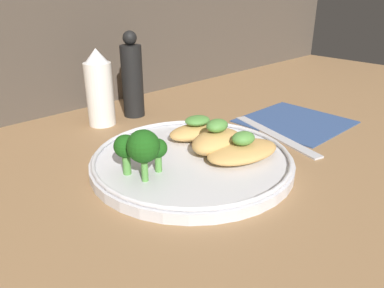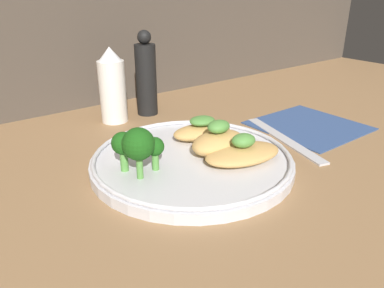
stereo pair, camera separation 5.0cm
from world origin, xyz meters
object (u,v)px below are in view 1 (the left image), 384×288
object	(u,v)px
broccoli_bunch	(141,148)
sauce_bottle	(100,89)
plate	(192,160)
pepper_grinder	(132,78)

from	to	relation	value
broccoli_bunch	sauce_bottle	distance (cm)	24.74
broccoli_bunch	sauce_bottle	size ratio (longest dim) A/B	0.49
plate	sauce_bottle	bearing A→B (deg)	89.65
broccoli_bunch	sauce_bottle	bearing A→B (deg)	70.00
broccoli_bunch	pepper_grinder	world-z (taller)	pepper_grinder
sauce_bottle	pepper_grinder	distance (cm)	6.86
plate	pepper_grinder	world-z (taller)	pepper_grinder
plate	pepper_grinder	xyz separation A→B (cm)	(6.96, 23.30, 6.18)
plate	sauce_bottle	size ratio (longest dim) A/B	2.06
sauce_bottle	plate	bearing A→B (deg)	-90.35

